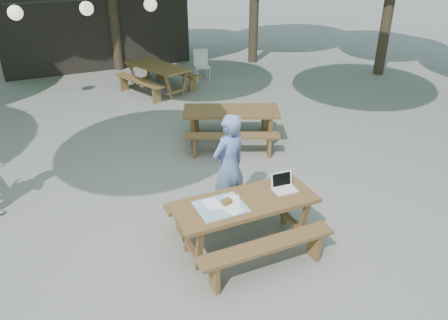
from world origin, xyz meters
TOP-DOWN VIEW (x-y plane):
  - ground at (0.00, 0.00)m, footprint 80.00×80.00m
  - pavilion at (0.50, 10.50)m, footprint 6.00×3.00m
  - main_picnic_table at (0.61, -1.03)m, footprint 2.00×1.58m
  - picnic_table_ne at (1.92, 2.21)m, footprint 2.37×2.21m
  - picnic_table_far_e at (1.52, 6.23)m, footprint 2.16×2.34m
  - woman at (0.75, -0.19)m, footprint 0.72×0.58m
  - plastic_chair at (3.09, 6.77)m, footprint 0.51×0.51m
  - laptop at (1.25, -0.97)m, footprint 0.34×0.28m
  - tabletop_clutter at (0.26, -1.02)m, footprint 0.68×0.56m
  - paper_lanterns at (-0.19, 6.00)m, footprint 9.00×0.34m

SIDE VIEW (x-z plane):
  - ground at x=0.00m, z-range 0.00..0.00m
  - plastic_chair at x=3.09m, z-range -0.19..0.71m
  - main_picnic_table at x=0.61m, z-range 0.01..0.76m
  - picnic_table_ne at x=1.92m, z-range 0.01..0.76m
  - picnic_table_far_e at x=1.52m, z-range 0.01..0.76m
  - tabletop_clutter at x=0.26m, z-range 0.72..0.80m
  - laptop at x=1.25m, z-range 0.69..0.93m
  - woman at x=0.75m, z-range 0.00..1.70m
  - pavilion at x=0.50m, z-range 0.00..2.80m
  - paper_lanterns at x=-0.19m, z-range 2.21..2.59m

